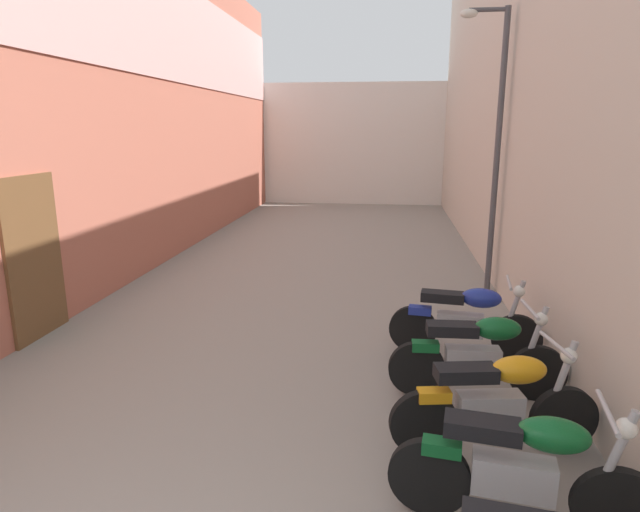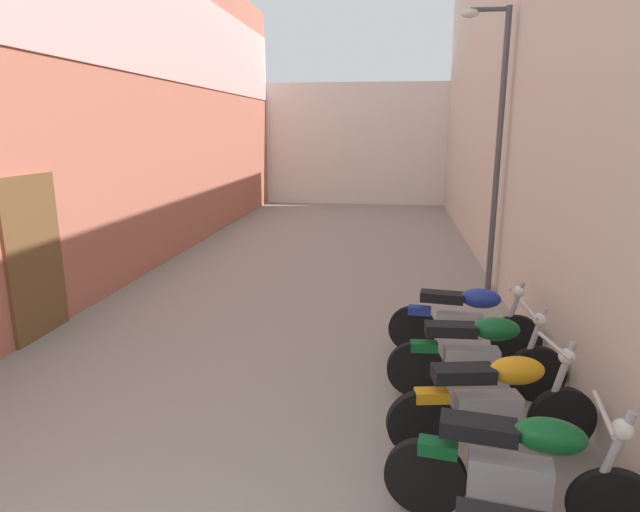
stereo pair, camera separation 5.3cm
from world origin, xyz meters
name	(u,v)px [view 2 (the right image)]	position (x,y,z in m)	size (l,w,h in m)	color
ground_plane	(302,299)	(0.00, 7.62, 0.00)	(35.24, 35.24, 0.00)	gray
building_left	(141,96)	(-3.51, 9.57, 3.40)	(0.45, 19.24, 6.74)	#B76651
building_right	(514,69)	(3.52, 9.62, 3.82)	(0.45, 19.24, 7.64)	beige
building_far_end	(357,144)	(0.00, 20.24, 2.20)	(9.63, 2.00, 4.40)	silver
motorcycle_second	(519,468)	(2.38, 2.63, 0.50)	(1.84, 0.58, 1.04)	black
motorcycle_third	(494,401)	(2.38, 3.58, 0.50)	(1.83, 0.58, 1.04)	black
motorcycle_fourth	(477,354)	(2.38, 4.57, 0.50)	(1.85, 0.58, 1.04)	black
motorcycle_fifth	(465,319)	(2.38, 5.63, 0.50)	(1.84, 0.58, 1.04)	black
street_lamp	(494,132)	(3.08, 8.59, 2.73)	(0.79, 0.18, 4.66)	#47474C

